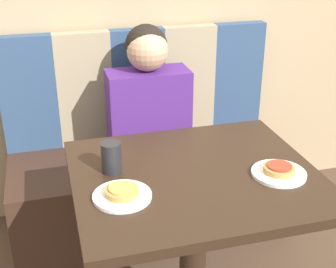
% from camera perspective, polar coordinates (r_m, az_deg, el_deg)
% --- Properties ---
extents(booth_seat, '(1.38, 0.54, 0.43)m').
position_cam_1_polar(booth_seat, '(2.46, -2.19, -7.02)').
color(booth_seat, '#382319').
rests_on(booth_seat, ground_plane).
extents(booth_backrest, '(1.38, 0.07, 0.59)m').
position_cam_1_polar(booth_backrest, '(2.45, -3.67, 5.97)').
color(booth_backrest, navy).
rests_on(booth_backrest, booth_seat).
extents(dining_table, '(0.84, 0.74, 0.71)m').
position_cam_1_polar(dining_table, '(1.67, 3.23, -7.78)').
color(dining_table, black).
rests_on(dining_table, ground_plane).
extents(person, '(0.39, 0.22, 0.65)m').
position_cam_1_polar(person, '(2.23, -2.44, 4.84)').
color(person, '#4C237A').
rests_on(person, booth_seat).
extents(plate_left, '(0.19, 0.19, 0.01)m').
position_cam_1_polar(plate_left, '(1.49, -5.60, -7.53)').
color(plate_left, white).
rests_on(plate_left, dining_table).
extents(plate_right, '(0.19, 0.19, 0.01)m').
position_cam_1_polar(plate_right, '(1.65, 13.35, -4.69)').
color(plate_right, white).
rests_on(plate_right, dining_table).
extents(pizza_left, '(0.11, 0.11, 0.03)m').
position_cam_1_polar(pizza_left, '(1.48, -5.63, -6.94)').
color(pizza_left, '#C68E47').
rests_on(pizza_left, plate_left).
extents(pizza_right, '(0.11, 0.11, 0.03)m').
position_cam_1_polar(pizza_right, '(1.64, 13.41, -4.14)').
color(pizza_right, '#C68E47').
rests_on(pizza_right, plate_right).
extents(drinking_cup, '(0.07, 0.07, 0.11)m').
position_cam_1_polar(drinking_cup, '(1.61, -6.92, -2.85)').
color(drinking_cup, '#232328').
rests_on(drinking_cup, dining_table).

